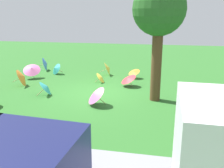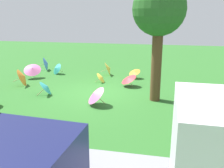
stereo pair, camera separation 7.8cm
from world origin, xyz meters
The scene contains 12 objects.
ground centered at (0.00, 0.00, 0.00)m, with size 40.00×40.00×0.00m, color #2D6B28.
shade_tree centered at (-2.68, 0.46, 3.61)m, with size 2.10×2.10×4.78m.
parasol_pink_0 centered at (4.29, -1.85, 0.55)m, with size 1.22×1.19×0.89m.
parasol_orange_0 centered at (3.97, -0.39, 0.46)m, with size 0.92×1.05×0.92m.
parasol_yellow_1 centered at (0.24, -1.81, 0.28)m, with size 0.60×0.63×0.57m.
parasol_teal_0 centered at (2.13, 0.77, 0.37)m, with size 0.84×0.91×0.71m.
parasol_yellow_2 centered at (0.21, -3.49, 0.42)m, with size 0.80×0.92×0.83m.
parasol_red_1 centered at (-1.28, -1.33, 0.42)m, with size 1.07×1.08×0.68m.
parasol_blue_1 centered at (4.47, -4.01, 0.44)m, with size 0.93×0.93×0.87m.
parasol_pink_3 centered at (-0.34, 1.61, 0.46)m, with size 1.06×1.11×0.82m.
parasol_teal_2 centered at (3.42, -3.11, 0.35)m, with size 0.88×0.86×0.70m.
parasol_orange_2 centered at (-1.39, -3.01, 0.39)m, with size 0.91×0.91×0.59m.
Camera 1 is at (-2.83, 10.57, 3.51)m, focal length 39.43 mm.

